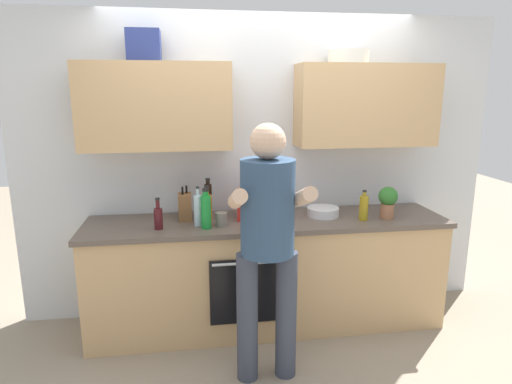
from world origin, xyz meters
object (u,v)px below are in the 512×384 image
(person_standing, at_px, (267,234))
(grocery_bag_crisps, at_px, (251,204))
(potted_herb, at_px, (388,200))
(bottle_soda, at_px, (206,211))
(bottle_juice, at_px, (207,207))
(cup_ceramic, at_px, (387,207))
(mixing_bowl, at_px, (323,212))
(knife_block, at_px, (185,207))
(cup_stoneware, at_px, (221,219))
(bottle_oil, at_px, (364,208))
(bottle_wine, at_px, (158,217))
(bottle_water, at_px, (198,210))
(bottle_soy, at_px, (208,200))
(bottle_hotsauce, at_px, (290,203))

(person_standing, distance_m, grocery_bag_crisps, 0.75)
(potted_herb, bearing_deg, grocery_bag_crisps, 171.00)
(bottle_soda, xyz_separation_m, bottle_juice, (0.02, 0.18, -0.02))
(cup_ceramic, height_order, mixing_bowl, cup_ceramic)
(knife_block, distance_m, potted_herb, 1.60)
(person_standing, bearing_deg, cup_stoneware, 113.46)
(mixing_bowl, bearing_deg, bottle_soda, -169.09)
(grocery_bag_crisps, bearing_deg, cup_ceramic, 0.41)
(bottle_oil, relative_size, knife_block, 0.89)
(bottle_oil, xyz_separation_m, bottle_wine, (-1.57, 0.00, -0.01))
(bottle_soda, xyz_separation_m, knife_block, (-0.15, 0.24, -0.03))
(potted_herb, xyz_separation_m, grocery_bag_crisps, (-1.07, 0.17, -0.03))
(knife_block, distance_m, grocery_bag_crisps, 0.52)
(bottle_water, height_order, bottle_oil, bottle_water)
(bottle_oil, height_order, knife_block, knife_block)
(mixing_bowl, xyz_separation_m, knife_block, (-1.10, 0.06, 0.07))
(bottle_oil, distance_m, bottle_wine, 1.57)
(bottle_juice, height_order, bottle_wine, bottle_juice)
(mixing_bowl, distance_m, grocery_bag_crisps, 0.59)
(bottle_soda, bearing_deg, bottle_oil, 1.25)
(bottle_soy, relative_size, cup_stoneware, 3.08)
(potted_herb, height_order, grocery_bag_crisps, potted_herb)
(bottle_oil, relative_size, bottle_juice, 0.86)
(bottle_hotsauce, bearing_deg, bottle_soda, -166.69)
(bottle_oil, distance_m, bottle_soy, 1.23)
(person_standing, bearing_deg, bottle_hotsauce, 66.18)
(potted_herb, distance_m, grocery_bag_crisps, 1.08)
(bottle_hotsauce, distance_m, bottle_wine, 1.03)
(cup_stoneware, bearing_deg, bottle_oil, -0.58)
(bottle_hotsauce, distance_m, mixing_bowl, 0.29)
(bottle_water, distance_m, bottle_oil, 1.28)
(bottle_soy, bearing_deg, cup_stoneware, -71.28)
(person_standing, relative_size, bottle_hotsauce, 5.89)
(bottle_juice, relative_size, knife_block, 1.04)
(person_standing, bearing_deg, bottle_oil, 33.09)
(bottle_hotsauce, height_order, bottle_juice, bottle_hotsauce)
(bottle_soda, distance_m, potted_herb, 1.43)
(person_standing, relative_size, cup_ceramic, 18.60)
(bottle_hotsauce, xyz_separation_m, cup_stoneware, (-0.56, -0.12, -0.07))
(mixing_bowl, height_order, potted_herb, potted_herb)
(bottle_soy, height_order, knife_block, bottle_soy)
(bottle_oil, xyz_separation_m, bottle_hotsauce, (-0.56, 0.13, 0.03))
(cup_stoneware, distance_m, potted_herb, 1.32)
(bottle_oil, xyz_separation_m, mixing_bowl, (-0.28, 0.16, -0.06))
(mixing_bowl, bearing_deg, grocery_bag_crisps, 176.92)
(bottle_oil, height_order, bottle_juice, bottle_juice)
(bottle_wine, relative_size, mixing_bowl, 0.91)
(bottle_wine, height_order, potted_herb, potted_herb)
(cup_stoneware, bearing_deg, cup_ceramic, 7.48)
(person_standing, xyz_separation_m, bottle_wine, (-0.71, 0.57, -0.02))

